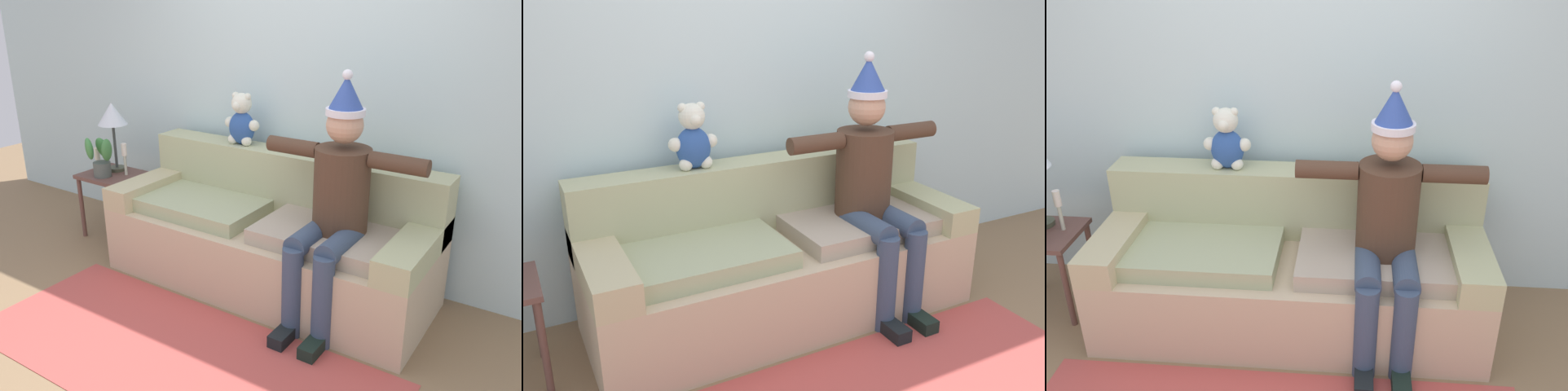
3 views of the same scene
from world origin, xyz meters
TOP-DOWN VIEW (x-y plane):
  - ground_plane at (0.00, 0.00)m, footprint 10.00×10.00m
  - back_wall at (0.00, 1.55)m, footprint 7.00×0.10m
  - couch at (0.00, 1.04)m, footprint 2.27×0.85m
  - person_seated at (0.55, 0.88)m, footprint 1.02×0.77m
  - teddy_bear at (-0.41, 1.30)m, footprint 0.29×0.17m
  - side_table at (-1.55, 1.03)m, footprint 0.47×0.42m
  - table_lamp at (-1.57, 1.11)m, footprint 0.24×0.24m
  - potted_plant at (-1.55, 0.93)m, footprint 0.22×0.24m
  - candle_tall at (-1.68, 1.01)m, footprint 0.04×0.04m
  - candle_short at (-1.42, 1.07)m, footprint 0.04×0.04m
  - area_rug at (0.00, 0.02)m, footprint 2.52×1.05m

SIDE VIEW (x-z plane):
  - ground_plane at x=0.00m, z-range 0.00..0.00m
  - area_rug at x=0.00m, z-range 0.00..0.01m
  - couch at x=0.00m, z-range -0.10..0.81m
  - side_table at x=-1.55m, z-range 0.17..0.73m
  - candle_tall at x=-1.68m, z-range 0.58..0.79m
  - potted_plant at x=-1.55m, z-range 0.55..0.88m
  - candle_short at x=-1.42m, z-range 0.59..0.86m
  - person_seated at x=0.55m, z-range 0.02..1.57m
  - table_lamp at x=-1.57m, z-range 0.72..1.29m
  - teddy_bear at x=-0.41m, z-range 0.89..1.27m
  - back_wall at x=0.00m, z-range 0.00..2.70m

